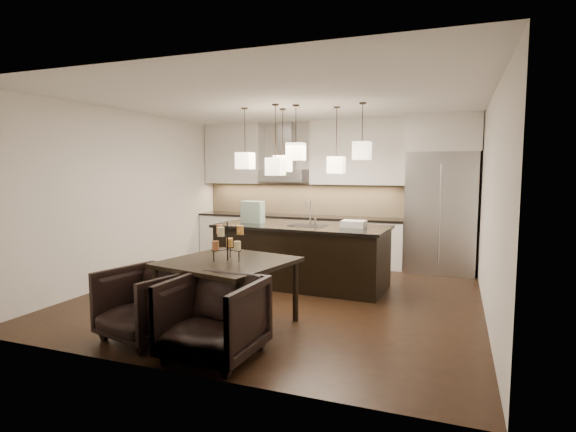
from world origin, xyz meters
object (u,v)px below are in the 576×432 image
at_px(refrigerator, 440,213).
at_px(armchair_right, 213,318).
at_px(dining_table, 228,293).
at_px(armchair_left, 146,304).
at_px(island_body, 302,257).

relative_size(refrigerator, armchair_right, 2.43).
bearing_deg(refrigerator, dining_table, -119.95).
height_order(refrigerator, armchair_left, refrigerator).
bearing_deg(dining_table, refrigerator, 72.08).
height_order(island_body, armchair_right, island_body).
xyz_separation_m(dining_table, armchair_left, (-0.66, -0.67, -0.00)).
xyz_separation_m(island_body, armchair_right, (0.10, -2.96, -0.06)).
height_order(refrigerator, armchair_right, refrigerator).
bearing_deg(dining_table, armchair_left, -122.59).
bearing_deg(dining_table, island_body, 96.53).
bearing_deg(island_body, refrigerator, 44.30).
xyz_separation_m(dining_table, armchair_right, (0.30, -0.87, 0.01)).
relative_size(refrigerator, armchair_left, 2.51).
relative_size(island_body, armchair_left, 3.08).
bearing_deg(dining_table, armchair_right, -58.79).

